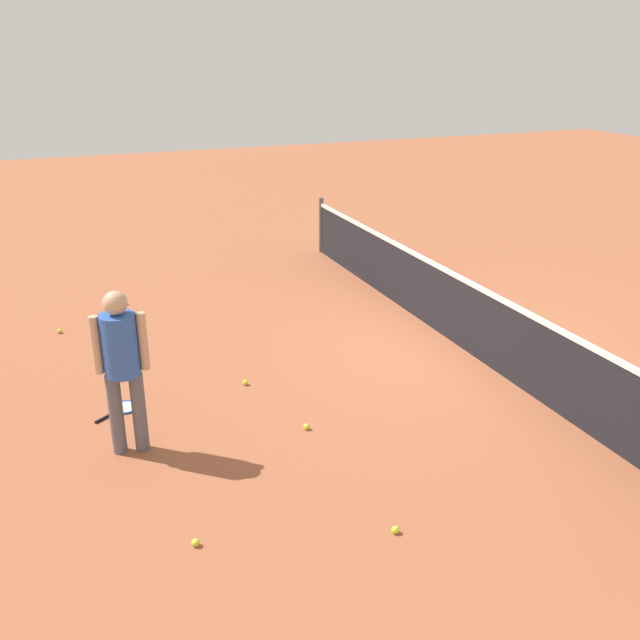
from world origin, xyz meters
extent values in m
plane|color=#9E5638|center=(0.00, 0.00, 0.00)|extent=(40.00, 40.00, 0.00)
cylinder|color=#4C4C51|center=(-5.00, 0.00, 0.54)|extent=(0.09, 0.09, 1.07)
cube|color=black|center=(0.00, 0.00, 0.46)|extent=(10.00, 0.02, 0.91)
cube|color=white|center=(0.00, 0.00, 0.94)|extent=(10.00, 0.04, 0.06)
cylinder|color=#595960|center=(0.96, -4.61, 0.42)|extent=(0.16, 0.16, 0.85)
cylinder|color=#595960|center=(1.00, -4.39, 0.42)|extent=(0.16, 0.16, 0.85)
cylinder|color=#2D59B2|center=(0.98, -4.50, 1.16)|extent=(0.39, 0.39, 0.62)
cylinder|color=tan|center=(0.94, -4.71, 1.18)|extent=(0.10, 0.10, 0.58)
cylinder|color=tan|center=(1.02, -4.29, 1.18)|extent=(0.10, 0.10, 0.58)
sphere|color=tan|center=(0.98, -4.50, 1.58)|extent=(0.27, 0.27, 0.23)
torus|color=blue|center=(0.06, -4.44, 0.01)|extent=(0.44, 0.44, 0.02)
cylinder|color=silver|center=(0.06, -4.44, 0.01)|extent=(0.37, 0.37, 0.00)
cylinder|color=black|center=(0.22, -4.68, 0.02)|extent=(0.18, 0.25, 0.03)
sphere|color=#C6E033|center=(1.27, -2.72, 0.03)|extent=(0.07, 0.07, 0.07)
sphere|color=#C6E033|center=(0.02, -3.03, 0.03)|extent=(0.07, 0.07, 0.07)
sphere|color=#C6E033|center=(2.65, -4.22, 0.03)|extent=(0.07, 0.07, 0.07)
sphere|color=#C6E033|center=(-3.38, -3.99, 0.03)|extent=(0.07, 0.07, 0.07)
sphere|color=#C6E033|center=(-2.53, -5.02, 0.03)|extent=(0.07, 0.07, 0.07)
sphere|color=#C6E033|center=(3.12, -2.64, 0.03)|extent=(0.07, 0.07, 0.07)
camera|label=1|loc=(7.31, -5.01, 3.82)|focal=39.12mm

